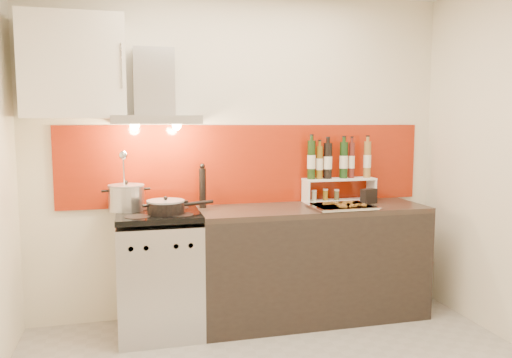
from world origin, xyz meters
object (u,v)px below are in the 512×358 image
object	(u,v)px
range_stove	(160,274)
counter	(312,262)
stock_pot	(126,197)
saute_pan	(167,207)
baking_tray	(341,206)
pepper_mill	(203,186)

from	to	relation	value
range_stove	counter	size ratio (longest dim) A/B	0.51
range_stove	stock_pot	distance (m)	0.62
saute_pan	baking_tray	distance (m)	1.34
counter	stock_pot	bearing A→B (deg)	174.98
pepper_mill	stock_pot	bearing A→B (deg)	-176.29
counter	baking_tray	distance (m)	0.52
counter	baking_tray	size ratio (longest dim) A/B	3.64
pepper_mill	range_stove	bearing A→B (deg)	-154.48
baking_tray	pepper_mill	bearing A→B (deg)	164.98
baking_tray	saute_pan	bearing A→B (deg)	177.91
counter	stock_pot	distance (m)	1.53
stock_pot	range_stove	bearing A→B (deg)	-30.09
pepper_mill	baking_tray	size ratio (longest dim) A/B	0.70
range_stove	baking_tray	size ratio (longest dim) A/B	1.84
counter	stock_pot	size ratio (longest dim) A/B	6.78
counter	pepper_mill	size ratio (longest dim) A/B	5.20
counter	baking_tray	xyz separation A→B (m)	(0.19, -0.12, 0.47)
range_stove	baking_tray	xyz separation A→B (m)	(1.39, -0.11, 0.47)
counter	stock_pot	world-z (taller)	stock_pot
baking_tray	stock_pot	bearing A→B (deg)	171.47
stock_pot	baking_tray	distance (m)	1.64
range_stove	saute_pan	distance (m)	0.52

